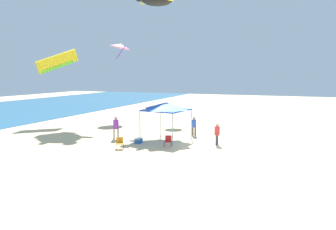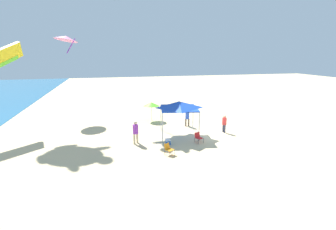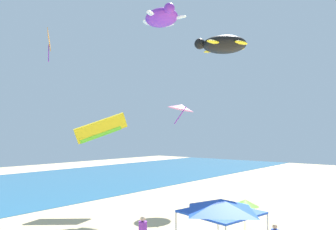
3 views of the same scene
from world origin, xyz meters
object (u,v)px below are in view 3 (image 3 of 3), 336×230
Objects in this scene: kite_diamond_orange at (49,41)px; kite_parafoil_yellow at (101,128)px; kite_turtle_black at (223,45)px; kite_turtle_purple at (162,18)px; canopy_tent at (221,206)px; beach_umbrella at (245,203)px; kite_delta_pink at (181,107)px.

kite_diamond_orange is 11.28m from kite_parafoil_yellow.
kite_turtle_black is (5.81, -16.92, -2.30)m from kite_diamond_orange.
canopy_tent is at bearing -10.47° from kite_turtle_purple.
kite_diamond_orange is at bearing 97.90° from beach_umbrella.
kite_turtle_black is at bearing 47.11° from beach_umbrella.
kite_diamond_orange is (2.84, 21.67, 13.15)m from canopy_tent.
kite_delta_pink is (5.75, -4.83, 2.08)m from kite_parafoil_yellow.
beach_umbrella is (5.63, 1.50, -0.95)m from canopy_tent.
kite_diamond_orange is 18.04m from kite_turtle_black.
kite_delta_pink is (10.28, 10.34, 6.17)m from canopy_tent.
kite_turtle_purple is 1.26× the size of kite_turtle_black.
kite_turtle_purple is (7.04, 13.39, 17.72)m from beach_umbrella.
kite_parafoil_yellow is 0.97× the size of kite_turtle_black.
beach_umbrella is at bearing 126.04° from kite_parafoil_yellow.
kite_parafoil_yellow reaches higher than canopy_tent.
kite_turtle_black is (-1.64, -5.59, 4.68)m from kite_delta_pink.
kite_turtle_black reaches higher than kite_delta_pink.
kite_turtle_purple reaches higher than kite_delta_pink.
kite_turtle_purple is 1.30× the size of kite_parafoil_yellow.
kite_delta_pink reaches higher than kite_parafoil_yellow.
kite_parafoil_yellow reaches higher than beach_umbrella.
kite_delta_pink reaches higher than canopy_tent.
kite_turtle_purple is 12.48m from kite_diamond_orange.
canopy_tent is 16.35m from kite_parafoil_yellow.
kite_parafoil_yellow is 13.08m from kite_turtle_black.
kite_parafoil_yellow is 1.24× the size of kite_delta_pink.
kite_delta_pink is (7.44, -11.33, -6.98)m from kite_diamond_orange.
beach_umbrella is 12.60m from kite_turtle_black.
kite_turtle_black is (-4.03, -10.15, -5.93)m from kite_turtle_purple.
kite_diamond_orange is (-2.80, 20.16, 14.10)m from beach_umbrella.
kite_parafoil_yellow is at bearing -62.03° from kite_turtle_purple.
kite_turtle_purple is at bearing 49.60° from canopy_tent.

